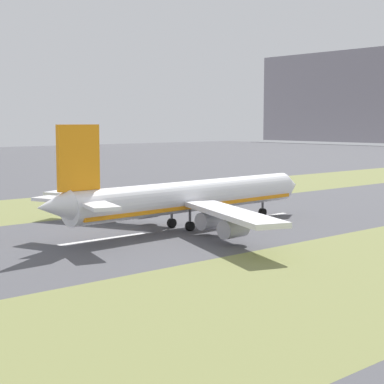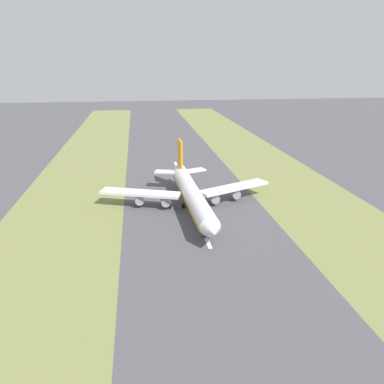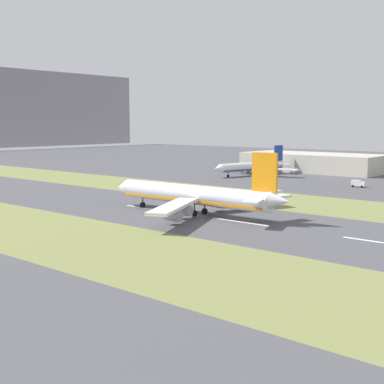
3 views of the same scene
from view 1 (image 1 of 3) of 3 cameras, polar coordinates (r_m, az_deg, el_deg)
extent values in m
plane|color=#4C4C51|center=(125.79, -0.82, -3.18)|extent=(800.00, 800.00, 0.00)
cube|color=olive|center=(162.34, -11.17, -1.15)|extent=(40.00, 600.00, 0.01)
cube|color=silver|center=(114.83, -7.90, -4.15)|extent=(1.20, 18.00, 0.01)
cube|color=silver|center=(140.47, 5.87, -2.21)|extent=(1.20, 18.00, 0.01)
cylinder|color=white|center=(125.08, 0.00, -0.36)|extent=(8.20, 56.19, 6.00)
cone|color=white|center=(147.61, 8.63, 0.58)|extent=(6.07, 5.23, 5.88)
cone|color=white|center=(106.24, -12.23, -1.26)|extent=(5.33, 6.20, 5.10)
cube|color=orange|center=(125.28, 0.00, -1.11)|extent=(7.81, 53.94, 0.70)
cube|color=white|center=(133.99, -7.41, -0.36)|extent=(28.91, 17.38, 0.90)
cube|color=white|center=(107.89, 3.61, -1.92)|extent=(29.32, 15.45, 0.90)
cylinder|color=#93939E|center=(129.58, -4.03, -1.64)|extent=(3.39, 4.92, 3.20)
cylinder|color=#93939E|center=(134.53, -7.62, -1.39)|extent=(3.39, 4.92, 3.20)
cylinder|color=#93939E|center=(116.38, 1.62, -2.53)|extent=(3.39, 4.92, 3.20)
cylinder|color=#93939E|center=(107.73, 3.70, -3.26)|extent=(3.39, 4.92, 3.20)
cube|color=orange|center=(108.19, -10.06, 3.02)|extent=(1.11, 8.03, 11.00)
cube|color=white|center=(113.46, -11.52, -0.67)|extent=(10.90, 7.59, 0.60)
cube|color=white|center=(104.35, -8.32, -1.21)|extent=(10.82, 6.95, 0.60)
cylinder|color=#59595E|center=(140.91, 6.30, -1.17)|extent=(0.50, 0.50, 3.20)
cylinder|color=black|center=(141.13, 6.29, -1.81)|extent=(0.97, 1.83, 1.80)
cylinder|color=#59595E|center=(125.45, -1.81, -2.05)|extent=(0.50, 0.50, 3.20)
cylinder|color=black|center=(125.69, -1.81, -2.77)|extent=(0.97, 1.83, 1.80)
cylinder|color=#59595E|center=(121.66, -0.18, -2.31)|extent=(0.50, 0.50, 3.20)
cylinder|color=black|center=(121.91, -0.18, -3.05)|extent=(0.97, 1.83, 1.80)
camera|label=2|loc=(218.76, 28.92, 13.13)|focal=35.00mm
camera|label=3|loc=(220.79, -48.24, 6.21)|focal=50.00mm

